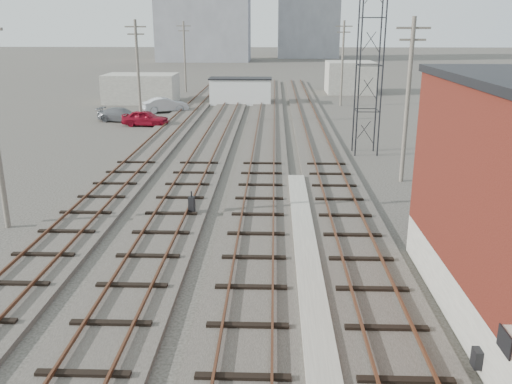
{
  "coord_description": "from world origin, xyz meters",
  "views": [
    {
      "loc": [
        -0.79,
        -2.01,
        8.57
      ],
      "look_at": [
        -1.48,
        18.54,
        2.2
      ],
      "focal_mm": 38.0,
      "sensor_mm": 36.0,
      "label": 1
    }
  ],
  "objects_px": {
    "site_trailer": "(241,91)",
    "car_grey": "(121,115)",
    "car_red": "(145,118)",
    "car_silver": "(165,105)",
    "switch_stand": "(192,206)"
  },
  "relations": [
    {
      "from": "site_trailer",
      "to": "car_grey",
      "type": "height_order",
      "value": "site_trailer"
    },
    {
      "from": "site_trailer",
      "to": "car_grey",
      "type": "bearing_deg",
      "value": -131.54
    },
    {
      "from": "site_trailer",
      "to": "car_red",
      "type": "height_order",
      "value": "site_trailer"
    },
    {
      "from": "car_silver",
      "to": "car_red",
      "type": "bearing_deg",
      "value": 153.17
    },
    {
      "from": "car_silver",
      "to": "site_trailer",
      "type": "bearing_deg",
      "value": -75.33
    },
    {
      "from": "car_silver",
      "to": "car_grey",
      "type": "height_order",
      "value": "car_silver"
    },
    {
      "from": "site_trailer",
      "to": "car_grey",
      "type": "relative_size",
      "value": 1.6
    },
    {
      "from": "car_silver",
      "to": "car_grey",
      "type": "xyz_separation_m",
      "value": [
        -3.01,
        -5.72,
        -0.11
      ]
    },
    {
      "from": "switch_stand",
      "to": "car_silver",
      "type": "distance_m",
      "value": 32.13
    },
    {
      "from": "site_trailer",
      "to": "car_silver",
      "type": "distance_m",
      "value": 9.54
    },
    {
      "from": "car_red",
      "to": "car_silver",
      "type": "relative_size",
      "value": 0.91
    },
    {
      "from": "car_red",
      "to": "car_grey",
      "type": "xyz_separation_m",
      "value": [
        -2.76,
        2.15,
        -0.06
      ]
    },
    {
      "from": "site_trailer",
      "to": "car_grey",
      "type": "distance_m",
      "value": 15.71
    },
    {
      "from": "switch_stand",
      "to": "site_trailer",
      "type": "bearing_deg",
      "value": 102.42
    },
    {
      "from": "switch_stand",
      "to": "car_silver",
      "type": "height_order",
      "value": "car_silver"
    }
  ]
}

